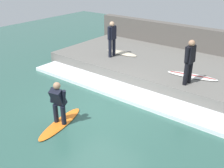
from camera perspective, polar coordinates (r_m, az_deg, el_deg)
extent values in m
plane|color=#2D564C|center=(8.88, -2.34, -5.37)|extent=(28.00, 28.00, 0.00)
cube|color=#66635E|center=(11.92, 10.52, 3.80)|extent=(4.40, 9.60, 0.53)
cube|color=#544F49|center=(13.88, 15.53, 8.79)|extent=(0.50, 10.08, 1.66)
cube|color=silver|center=(9.81, 2.83, -1.79)|extent=(1.12, 9.12, 0.14)
ellipsoid|color=orange|center=(8.22, -11.15, -8.39)|extent=(2.03, 0.86, 0.06)
cylinder|color=black|center=(8.12, -12.13, -6.23)|extent=(0.15, 0.15, 0.58)
cylinder|color=black|center=(7.97, -10.53, -6.71)|extent=(0.15, 0.15, 0.58)
cube|color=black|center=(7.77, -11.69, -2.88)|extent=(0.48, 0.44, 0.59)
sphere|color=#A87A5B|center=(7.61, -11.93, -0.39)|extent=(0.21, 0.21, 0.21)
cylinder|color=black|center=(7.87, -12.91, -2.35)|extent=(0.10, 0.19, 0.50)
cylinder|color=black|center=(7.64, -10.46, -2.99)|extent=(0.10, 0.19, 0.50)
cylinder|color=black|center=(12.19, 0.42, 8.05)|extent=(0.15, 0.15, 0.81)
cylinder|color=black|center=(11.97, -0.42, 7.73)|extent=(0.15, 0.15, 0.81)
cube|color=black|center=(11.89, 0.00, 11.10)|extent=(0.38, 0.23, 0.58)
sphere|color=tan|center=(11.80, 0.00, 12.93)|extent=(0.22, 0.22, 0.22)
cylinder|color=black|center=(12.05, 0.63, 11.45)|extent=(0.11, 0.11, 0.51)
cylinder|color=black|center=(11.72, -0.64, 11.06)|extent=(0.11, 0.11, 0.51)
ellipsoid|color=beige|center=(12.60, 2.11, 6.81)|extent=(0.54, 1.68, 0.06)
cylinder|color=black|center=(9.76, 16.58, 2.55)|extent=(0.16, 0.16, 0.80)
cylinder|color=black|center=(9.51, 15.78, 2.06)|extent=(0.16, 0.16, 0.80)
cube|color=black|center=(9.40, 16.68, 6.21)|extent=(0.40, 0.28, 0.60)
sphere|color=#A87A5B|center=(9.29, 16.98, 8.51)|extent=(0.22, 0.22, 0.22)
cylinder|color=black|center=(9.58, 17.30, 6.69)|extent=(0.11, 0.12, 0.52)
cylinder|color=black|center=(9.20, 16.09, 6.12)|extent=(0.11, 0.12, 0.52)
ellipsoid|color=white|center=(10.43, 17.04, 1.71)|extent=(0.79, 1.96, 0.06)
ellipsoid|color=#B21E1E|center=(10.41, 17.06, 1.88)|extent=(0.39, 1.74, 0.01)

